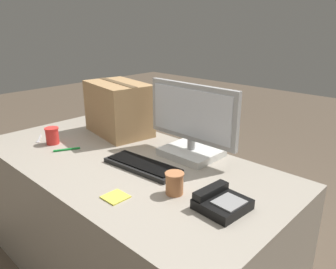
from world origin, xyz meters
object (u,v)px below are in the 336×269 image
(keyboard, at_px, (143,165))
(paper_cup_right, at_px, (174,183))
(monitor, at_px, (192,127))
(desk_phone, at_px, (221,202))
(cardboard_box, at_px, (119,108))
(sticky_note_pad, at_px, (115,197))
(spoon, at_px, (39,140))
(pen_marker, at_px, (67,149))
(paper_cup_left, at_px, (52,136))

(keyboard, height_order, paper_cup_right, paper_cup_right)
(monitor, height_order, keyboard, monitor)
(desk_phone, xyz_separation_m, cardboard_box, (-1.03, 0.31, 0.14))
(sticky_note_pad, bearing_deg, paper_cup_right, 51.54)
(spoon, xyz_separation_m, pen_marker, (0.29, 0.03, 0.00))
(paper_cup_left, xyz_separation_m, sticky_note_pad, (0.79, -0.14, -0.05))
(sticky_note_pad, bearing_deg, paper_cup_left, 170.08)
(keyboard, xyz_separation_m, paper_cup_right, (0.30, -0.09, 0.04))
(paper_cup_left, height_order, cardboard_box, cardboard_box)
(paper_cup_right, relative_size, sticky_note_pad, 1.01)
(keyboard, distance_m, sticky_note_pad, 0.32)
(desk_phone, relative_size, cardboard_box, 0.41)
(paper_cup_left, height_order, sticky_note_pad, paper_cup_left)
(desk_phone, relative_size, sticky_note_pad, 2.05)
(desk_phone, distance_m, sticky_note_pad, 0.44)
(desk_phone, relative_size, spoon, 1.42)
(keyboard, height_order, desk_phone, desk_phone)
(paper_cup_left, distance_m, spoon, 0.14)
(monitor, height_order, paper_cup_right, monitor)
(monitor, distance_m, desk_phone, 0.57)
(keyboard, xyz_separation_m, spoon, (-0.78, -0.18, -0.01))
(keyboard, bearing_deg, spoon, -171.76)
(monitor, xyz_separation_m, cardboard_box, (-0.60, -0.03, 0.00))
(desk_phone, distance_m, paper_cup_right, 0.22)
(paper_cup_left, xyz_separation_m, spoon, (-0.13, -0.03, -0.05))
(monitor, relative_size, keyboard, 1.34)
(cardboard_box, bearing_deg, spoon, -120.37)
(pen_marker, bearing_deg, spoon, 122.29)
(sticky_note_pad, bearing_deg, monitor, 96.37)
(cardboard_box, relative_size, pen_marker, 3.50)
(monitor, height_order, spoon, monitor)
(paper_cup_right, bearing_deg, spoon, -175.24)
(monitor, xyz_separation_m, spoon, (-0.85, -0.47, -0.17))
(paper_cup_right, bearing_deg, pen_marker, -175.63)
(cardboard_box, distance_m, sticky_note_pad, 0.87)
(monitor, bearing_deg, paper_cup_left, -149.11)
(paper_cup_left, distance_m, pen_marker, 0.17)
(spoon, height_order, cardboard_box, cardboard_box)
(desk_phone, height_order, paper_cup_left, paper_cup_left)
(desk_phone, distance_m, spoon, 1.29)
(monitor, bearing_deg, spoon, -151.41)
(monitor, height_order, cardboard_box, monitor)
(paper_cup_left, bearing_deg, keyboard, 12.65)
(spoon, bearing_deg, keyboard, 45.71)
(desk_phone, bearing_deg, monitor, 146.31)
(desk_phone, relative_size, paper_cup_left, 1.95)
(paper_cup_left, bearing_deg, pen_marker, -0.32)
(keyboard, relative_size, paper_cup_right, 4.37)
(monitor, bearing_deg, keyboard, -104.84)
(pen_marker, bearing_deg, paper_cup_right, -59.20)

